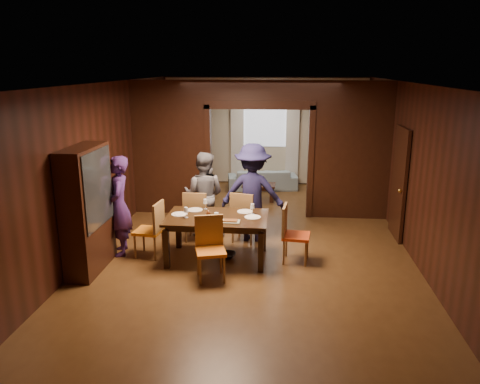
# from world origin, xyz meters

# --- Properties ---
(floor) EXTENTS (9.00, 9.00, 0.00)m
(floor) POSITION_xyz_m (0.00, 0.00, 0.00)
(floor) COLOR #503116
(floor) RESTS_ON ground
(ceiling) EXTENTS (5.50, 9.00, 0.02)m
(ceiling) POSITION_xyz_m (0.00, 0.00, 2.90)
(ceiling) COLOR silver
(ceiling) RESTS_ON room_walls
(room_walls) EXTENTS (5.52, 9.01, 2.90)m
(room_walls) POSITION_xyz_m (0.00, 1.89, 1.51)
(room_walls) COLOR black
(room_walls) RESTS_ON floor
(person_purple) EXTENTS (0.58, 0.72, 1.73)m
(person_purple) POSITION_xyz_m (-2.27, -0.83, 0.87)
(person_purple) COLOR #3C1F5B
(person_purple) RESTS_ON floor
(person_grey) EXTENTS (0.88, 0.73, 1.64)m
(person_grey) POSITION_xyz_m (-0.96, 0.15, 0.82)
(person_grey) COLOR #595860
(person_grey) RESTS_ON floor
(person_navy) EXTENTS (1.23, 0.77, 1.83)m
(person_navy) POSITION_xyz_m (-0.03, 0.08, 0.91)
(person_navy) COLOR #1B1940
(person_navy) RESTS_ON floor
(sofa) EXTENTS (1.89, 0.96, 0.53)m
(sofa) POSITION_xyz_m (-0.02, 3.85, 0.26)
(sofa) COLOR #89A4B3
(sofa) RESTS_ON floor
(serving_bowl) EXTENTS (0.32, 0.32, 0.08)m
(serving_bowl) POSITION_xyz_m (-0.41, -0.85, 0.80)
(serving_bowl) COLOR black
(serving_bowl) RESTS_ON dining_table
(dining_table) EXTENTS (1.69, 1.05, 0.76)m
(dining_table) POSITION_xyz_m (-0.56, -0.92, 0.38)
(dining_table) COLOR black
(dining_table) RESTS_ON floor
(coffee_table) EXTENTS (0.80, 0.50, 0.40)m
(coffee_table) POSITION_xyz_m (-0.06, 2.75, 0.20)
(coffee_table) COLOR black
(coffee_table) RESTS_ON floor
(chair_left) EXTENTS (0.49, 0.49, 0.97)m
(chair_left) POSITION_xyz_m (-1.75, -0.89, 0.48)
(chair_left) COLOR orange
(chair_left) RESTS_ON floor
(chair_right) EXTENTS (0.49, 0.49, 0.97)m
(chair_right) POSITION_xyz_m (0.77, -0.90, 0.48)
(chair_right) COLOR #DA4114
(chair_right) RESTS_ON floor
(chair_far_l) EXTENTS (0.45, 0.45, 0.97)m
(chair_far_l) POSITION_xyz_m (-1.06, -0.06, 0.48)
(chair_far_l) COLOR orange
(chair_far_l) RESTS_ON floor
(chair_far_r) EXTENTS (0.54, 0.54, 0.97)m
(chair_far_r) POSITION_xyz_m (-0.16, -0.03, 0.48)
(chair_far_r) COLOR #C86D12
(chair_far_r) RESTS_ON floor
(chair_near) EXTENTS (0.54, 0.54, 0.97)m
(chair_near) POSITION_xyz_m (-0.55, -1.69, 0.48)
(chair_near) COLOR orange
(chair_near) RESTS_ON floor
(hutch) EXTENTS (0.40, 1.20, 2.00)m
(hutch) POSITION_xyz_m (-2.53, -1.50, 1.00)
(hutch) COLOR black
(hutch) RESTS_ON floor
(door_right) EXTENTS (0.06, 0.90, 2.10)m
(door_right) POSITION_xyz_m (2.70, 0.50, 1.05)
(door_right) COLOR black
(door_right) RESTS_ON floor
(window_far) EXTENTS (1.20, 0.03, 1.30)m
(window_far) POSITION_xyz_m (0.00, 4.44, 1.70)
(window_far) COLOR silver
(window_far) RESTS_ON back_wall
(curtain_left) EXTENTS (0.35, 0.06, 2.40)m
(curtain_left) POSITION_xyz_m (-0.75, 4.40, 1.25)
(curtain_left) COLOR white
(curtain_left) RESTS_ON back_wall
(curtain_right) EXTENTS (0.35, 0.06, 2.40)m
(curtain_right) POSITION_xyz_m (0.75, 4.40, 1.25)
(curtain_right) COLOR white
(curtain_right) RESTS_ON back_wall
(plate_left) EXTENTS (0.27, 0.27, 0.01)m
(plate_left) POSITION_xyz_m (-1.20, -0.88, 0.77)
(plate_left) COLOR white
(plate_left) RESTS_ON dining_table
(plate_far_l) EXTENTS (0.27, 0.27, 0.01)m
(plate_far_l) POSITION_xyz_m (-0.99, -0.61, 0.77)
(plate_far_l) COLOR silver
(plate_far_l) RESTS_ON dining_table
(plate_far_r) EXTENTS (0.27, 0.27, 0.01)m
(plate_far_r) POSITION_xyz_m (-0.11, -0.63, 0.77)
(plate_far_r) COLOR silver
(plate_far_r) RESTS_ON dining_table
(plate_right) EXTENTS (0.27, 0.27, 0.01)m
(plate_right) POSITION_xyz_m (0.04, -0.92, 0.77)
(plate_right) COLOR white
(plate_right) RESTS_ON dining_table
(plate_near) EXTENTS (0.27, 0.27, 0.01)m
(plate_near) POSITION_xyz_m (-0.54, -1.25, 0.77)
(plate_near) COLOR silver
(plate_near) RESTS_ON dining_table
(platter_a) EXTENTS (0.30, 0.20, 0.04)m
(platter_a) POSITION_xyz_m (-0.63, -1.07, 0.78)
(platter_a) COLOR gray
(platter_a) RESTS_ON dining_table
(platter_b) EXTENTS (0.30, 0.20, 0.04)m
(platter_b) POSITION_xyz_m (-0.30, -1.18, 0.78)
(platter_b) COLOR gray
(platter_b) RESTS_ON dining_table
(wineglass_left) EXTENTS (0.08, 0.08, 0.18)m
(wineglass_left) POSITION_xyz_m (-1.05, -1.04, 0.85)
(wineglass_left) COLOR white
(wineglass_left) RESTS_ON dining_table
(wineglass_far) EXTENTS (0.08, 0.08, 0.18)m
(wineglass_far) POSITION_xyz_m (-0.82, -0.52, 0.85)
(wineglass_far) COLOR white
(wineglass_far) RESTS_ON dining_table
(wineglass_right) EXTENTS (0.08, 0.08, 0.18)m
(wineglass_right) POSITION_xyz_m (0.02, -0.74, 0.85)
(wineglass_right) COLOR white
(wineglass_right) RESTS_ON dining_table
(tumbler) EXTENTS (0.07, 0.07, 0.14)m
(tumbler) POSITION_xyz_m (-0.53, -1.15, 0.83)
(tumbler) COLOR white
(tumbler) RESTS_ON dining_table
(condiment_jar) EXTENTS (0.08, 0.08, 0.11)m
(condiment_jar) POSITION_xyz_m (-0.70, -0.98, 0.82)
(condiment_jar) COLOR #4F2812
(condiment_jar) RESTS_ON dining_table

